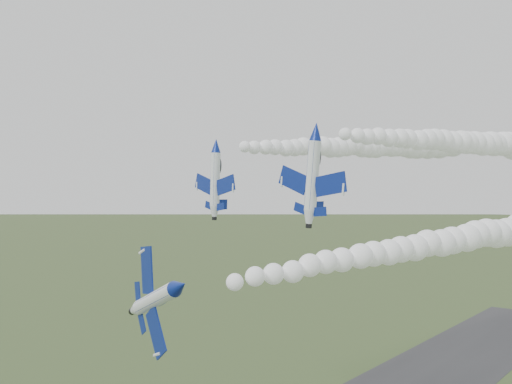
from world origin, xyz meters
The scene contains 6 objects.
jet_lead centered at (6.17, -1.15, 29.51)m, with size 6.94×13.82×10.89m.
smoke_trail_jet_lead centered at (19.07, 38.53, 32.13)m, with size 5.02×76.01×5.02m, color white, non-canonical shape.
jet_pair_left centered at (-12.02, 23.61, 45.51)m, with size 10.34×12.13×3.03m.
smoke_trail_jet_pair_left centered at (-4.60, 56.75, 47.15)m, with size 5.50×62.56×5.50m, color white, non-canonical shape.
jet_pair_right centered at (5.10, 24.46, 46.56)m, with size 11.85×14.09×3.53m.
smoke_trail_jet_pair_right centered at (12.44, 63.76, 47.29)m, with size 5.54×72.94×5.54m, color white, non-canonical shape.
Camera 1 is at (45.89, -38.93, 38.48)m, focal length 40.00 mm.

